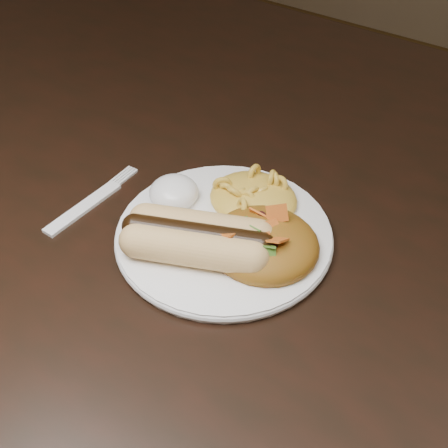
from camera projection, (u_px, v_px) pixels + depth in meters
The scene contains 7 objects.
table at pixel (228, 252), 0.75m from camera, with size 1.60×0.90×0.75m.
plate at pixel (224, 235), 0.62m from camera, with size 0.22×0.22×0.01m, color white.
hotdog at pixel (197, 238), 0.59m from camera, with size 0.12×0.10×0.03m.
mac_and_cheese at pixel (254, 188), 0.64m from camera, with size 0.09×0.09×0.04m, color #FDE448.
sour_cream at pixel (174, 187), 0.65m from camera, with size 0.05×0.05×0.03m, color white.
taco_salad at pixel (264, 236), 0.59m from camera, with size 0.11×0.10×0.05m.
fork at pixel (83, 208), 0.66m from camera, with size 0.02×0.15×0.00m, color white.
Camera 1 is at (0.29, -0.44, 1.19)m, focal length 50.00 mm.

